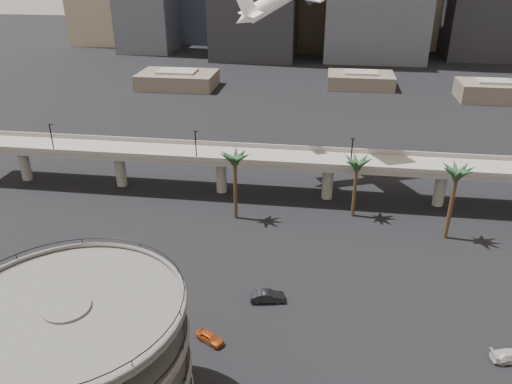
# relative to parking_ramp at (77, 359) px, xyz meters

# --- Properties ---
(parking_ramp) EXTENTS (22.20, 22.20, 17.35)m
(parking_ramp) POSITION_rel_parking_ramp_xyz_m (0.00, 0.00, 0.00)
(parking_ramp) COLOR #514E4C
(parking_ramp) RESTS_ON ground
(overpass) EXTENTS (130.00, 9.30, 14.70)m
(overpass) POSITION_rel_parking_ramp_xyz_m (13.00, 59.00, -2.50)
(overpass) COLOR gray
(overpass) RESTS_ON ground
(palm_trees) EXTENTS (42.40, 10.40, 14.00)m
(palm_trees) POSITION_rel_parking_ramp_xyz_m (27.02, 48.65, 1.59)
(palm_trees) COLOR #42311C
(palm_trees) RESTS_ON ground
(low_buildings) EXTENTS (135.00, 27.50, 6.80)m
(low_buildings) POSITION_rel_parking_ramp_xyz_m (19.89, 146.30, -6.97)
(low_buildings) COLOR brown
(low_buildings) RESTS_ON ground
(car_a) EXTENTS (4.24, 3.36, 1.35)m
(car_a) POSITION_rel_parking_ramp_xyz_m (9.58, 14.58, -9.16)
(car_a) COLOR #AA4818
(car_a) RESTS_ON ground
(car_b) EXTENTS (5.31, 2.70, 1.67)m
(car_b) POSITION_rel_parking_ramp_xyz_m (15.96, 23.94, -9.00)
(car_b) COLOR black
(car_b) RESTS_ON ground
(car_c) EXTENTS (5.39, 2.96, 1.48)m
(car_c) POSITION_rel_parking_ramp_xyz_m (47.28, 16.57, -9.10)
(car_c) COLOR beige
(car_c) RESTS_ON ground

